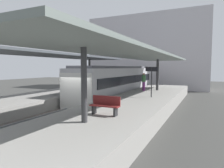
{
  "coord_description": "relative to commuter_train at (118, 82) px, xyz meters",
  "views": [
    {
      "loc": [
        8.16,
        -11.49,
        3.16
      ],
      "look_at": [
        0.18,
        5.21,
        1.65
      ],
      "focal_mm": 32.29,
      "sensor_mm": 36.0,
      "label": 1
    }
  ],
  "objects": [
    {
      "name": "commuter_train",
      "position": [
        0.0,
        0.0,
        0.0
      ],
      "size": [
        2.78,
        14.61,
        3.1
      ],
      "color": "#ADADB2",
      "rests_on": "track_ballast"
    },
    {
      "name": "platform_bench",
      "position": [
        3.96,
        -10.46,
        -0.26
      ],
      "size": [
        1.4,
        0.41,
        0.86
      ],
      "color": "black",
      "rests_on": "platform_right"
    },
    {
      "name": "rail_far_side",
      "position": [
        0.72,
        -7.04,
        -1.46
      ],
      "size": [
        0.08,
        28.0,
        0.14
      ],
      "primitive_type": "cube",
      "color": "slate",
      "rests_on": "track_ballast"
    },
    {
      "name": "platform_sign",
      "position": [
        4.46,
        -4.12,
        0.9
      ],
      "size": [
        0.9,
        0.08,
        2.21
      ],
      "color": "#262628",
      "rests_on": "platform_right"
    },
    {
      "name": "station_building_backdrop",
      "position": [
        -0.53,
        12.96,
        3.77
      ],
      "size": [
        18.0,
        6.0,
        11.0
      ],
      "primitive_type": "cube",
      "color": "#B7B2B7",
      "rests_on": "ground_plane"
    },
    {
      "name": "platform_right",
      "position": [
        3.8,
        -7.04,
        -1.23
      ],
      "size": [
        4.4,
        28.0,
        1.0
      ],
      "primitive_type": "cube",
      "color": "gray",
      "rests_on": "ground_plane"
    },
    {
      "name": "platform_left",
      "position": [
        -3.8,
        -7.04,
        -1.23
      ],
      "size": [
        4.4,
        28.0,
        1.0
      ],
      "primitive_type": "cube",
      "color": "gray",
      "rests_on": "ground_plane"
    },
    {
      "name": "ground_plane",
      "position": [
        0.0,
        -7.04,
        -1.73
      ],
      "size": [
        80.0,
        80.0,
        0.0
      ],
      "primitive_type": "plane",
      "color": "#383835"
    },
    {
      "name": "canopy_right",
      "position": [
        3.8,
        -5.64,
        2.26
      ],
      "size": [
        4.18,
        21.0,
        3.1
      ],
      "color": "#333335",
      "rests_on": "platform_right"
    },
    {
      "name": "rail_near_side",
      "position": [
        -0.72,
        -7.04,
        -1.46
      ],
      "size": [
        0.08,
        28.0,
        0.14
      ],
      "primitive_type": "cube",
      "color": "slate",
      "rests_on": "track_ballast"
    },
    {
      "name": "passenger_near_bench",
      "position": [
        2.74,
        -0.28,
        0.13
      ],
      "size": [
        0.36,
        0.36,
        1.66
      ],
      "color": "#7A337A",
      "rests_on": "platform_right"
    },
    {
      "name": "track_ballast",
      "position": [
        0.0,
        -7.04,
        -1.63
      ],
      "size": [
        3.2,
        28.0,
        0.2
      ],
      "primitive_type": "cube",
      "color": "#4C4742",
      "rests_on": "ground_plane"
    },
    {
      "name": "canopy_left",
      "position": [
        -3.8,
        -5.64,
        2.46
      ],
      "size": [
        4.18,
        21.0,
        3.31
      ],
      "color": "#333335",
      "rests_on": "platform_left"
    }
  ]
}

